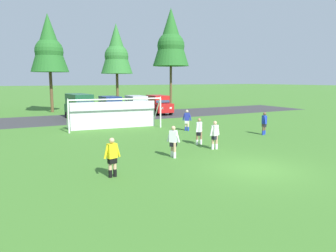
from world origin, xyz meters
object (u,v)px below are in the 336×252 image
(parked_car_slot_left, at_px, (111,106))
(parked_car_slot_center_left, at_px, (137,105))
(referee, at_px, (112,157))
(player_defender_far, at_px, (264,123))
(player_striker_near, at_px, (199,131))
(player_winger_left, at_px, (215,135))
(parked_car_slot_center, at_px, (158,104))
(soccer_goal, at_px, (115,113))
(player_midfield_center, at_px, (187,120))
(parked_car_slot_far_left, at_px, (80,106))
(player_winger_right, at_px, (173,142))
(soccer_ball, at_px, (173,142))

(parked_car_slot_left, height_order, parked_car_slot_center_left, same)
(referee, bearing_deg, parked_car_slot_center_left, 65.44)
(parked_car_slot_center_left, bearing_deg, player_defender_far, -78.80)
(player_striker_near, bearing_deg, player_winger_left, -87.30)
(parked_car_slot_center, bearing_deg, player_winger_left, -106.25)
(referee, xyz_separation_m, player_defender_far, (12.77, 4.43, 0.00))
(soccer_goal, height_order, player_midfield_center, soccer_goal)
(referee, distance_m, player_midfield_center, 12.24)
(player_striker_near, bearing_deg, referee, -150.88)
(parked_car_slot_center, bearing_deg, player_defender_far, -87.55)
(parked_car_slot_far_left, bearing_deg, player_striker_near, -77.22)
(referee, height_order, player_striker_near, same)
(player_striker_near, bearing_deg, player_winger_right, -144.94)
(referee, relative_size, parked_car_slot_far_left, 0.33)
(soccer_goal, bearing_deg, parked_car_slot_center, 46.30)
(player_winger_right, bearing_deg, soccer_goal, 88.09)
(soccer_ball, distance_m, parked_car_slot_center_left, 16.85)
(soccer_goal, xyz_separation_m, parked_car_slot_center, (7.98, 8.35, -0.18))
(player_winger_right, height_order, parked_car_slot_left, parked_car_slot_left)
(parked_car_slot_center_left, bearing_deg, player_winger_right, -106.74)
(referee, distance_m, player_defender_far, 13.52)
(player_striker_near, relative_size, player_winger_right, 1.00)
(referee, xyz_separation_m, player_striker_near, (6.69, 3.73, 0.00))
(soccer_goal, bearing_deg, parked_car_slot_left, 74.76)
(soccer_ball, relative_size, referee, 0.13)
(referee, distance_m, parked_car_slot_far_left, 20.29)
(player_defender_far, bearing_deg, player_midfield_center, 134.25)
(player_midfield_center, bearing_deg, player_winger_right, -125.97)
(parked_car_slot_center, bearing_deg, soccer_goal, -133.70)
(player_striker_near, height_order, player_winger_left, same)
(player_midfield_center, distance_m, player_winger_left, 6.64)
(soccer_goal, bearing_deg, player_midfield_center, -37.62)
(parked_car_slot_left, distance_m, parked_car_slot_center_left, 3.04)
(referee, distance_m, parked_car_slot_center, 23.79)
(soccer_ball, height_order, parked_car_slot_center_left, parked_car_slot_center_left)
(player_midfield_center, bearing_deg, player_winger_left, -107.47)
(soccer_ball, xyz_separation_m, player_winger_left, (1.41, -2.33, 0.71))
(player_winger_right, bearing_deg, player_striker_near, 35.06)
(soccer_goal, relative_size, player_defender_far, 4.61)
(player_winger_left, distance_m, parked_car_slot_far_left, 18.25)
(player_winger_right, distance_m, parked_car_slot_center, 20.58)
(soccer_ball, height_order, soccer_goal, soccer_goal)
(parked_car_slot_left, bearing_deg, parked_car_slot_center_left, -0.21)
(soccer_goal, xyz_separation_m, player_defender_far, (8.67, -7.71, -0.47))
(parked_car_slot_left, relative_size, parked_car_slot_center, 0.98)
(soccer_goal, distance_m, parked_car_slot_left, 9.04)
(soccer_ball, bearing_deg, player_winger_left, -58.79)
(soccer_goal, height_order, referee, soccer_goal)
(soccer_ball, xyz_separation_m, soccer_goal, (-1.24, 7.58, 1.18))
(referee, relative_size, parked_car_slot_left, 0.36)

